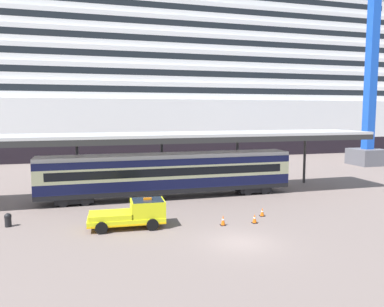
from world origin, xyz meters
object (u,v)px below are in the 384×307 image
(cruise_ship, at_px, (94,85))
(quay_bollard, at_px, (8,219))
(train_carriage, at_px, (169,173))
(service_truck, at_px, (134,213))
(traffic_cone_mid, at_px, (262,212))
(dockside_crane, at_px, (378,32))
(traffic_cone_far, at_px, (223,220))
(traffic_cone_near, at_px, (255,219))

(cruise_ship, height_order, quay_bollard, cruise_ship)
(train_carriage, relative_size, service_truck, 4.37)
(quay_bollard, bearing_deg, service_truck, -16.53)
(train_carriage, bearing_deg, service_truck, -117.13)
(cruise_ship, xyz_separation_m, train_carriage, (5.47, -43.68, -10.96))
(traffic_cone_mid, bearing_deg, service_truck, -179.17)
(traffic_cone_mid, height_order, dockside_crane, dockside_crane)
(service_truck, height_order, dockside_crane, dockside_crane)
(traffic_cone_far, relative_size, dockside_crane, 0.01)
(traffic_cone_near, relative_size, dockside_crane, 0.01)
(traffic_cone_far, distance_m, quay_bollard, 14.91)
(cruise_ship, bearing_deg, traffic_cone_near, -79.73)
(service_truck, xyz_separation_m, quay_bollard, (-8.39, 2.49, -0.47))
(dockside_crane, bearing_deg, traffic_cone_near, -142.45)
(traffic_cone_far, xyz_separation_m, quay_bollard, (-14.43, 3.75, 0.15))
(train_carriage, height_order, service_truck, train_carriage)
(train_carriage, distance_m, traffic_cone_mid, 9.99)
(traffic_cone_mid, bearing_deg, traffic_cone_near, -131.63)
(traffic_cone_mid, bearing_deg, cruise_ship, 101.99)
(traffic_cone_near, xyz_separation_m, quay_bollard, (-16.79, 3.86, 0.18))
(quay_bollard, bearing_deg, traffic_cone_mid, -7.38)
(traffic_cone_near, relative_size, traffic_cone_far, 0.91)
(quay_bollard, bearing_deg, cruise_ship, 81.79)
(train_carriage, height_order, traffic_cone_near, train_carriage)
(cruise_ship, relative_size, quay_bollard, 179.46)
(traffic_cone_mid, xyz_separation_m, dockside_crane, (28.64, 21.53, 19.13))
(cruise_ship, xyz_separation_m, dockside_crane, (39.64, -30.23, 6.19))
(service_truck, bearing_deg, quay_bollard, 163.47)
(traffic_cone_near, bearing_deg, cruise_ship, 100.27)
(traffic_cone_far, bearing_deg, dockside_crane, 35.35)
(traffic_cone_mid, relative_size, traffic_cone_far, 0.90)
(train_carriage, bearing_deg, dockside_crane, 21.49)
(traffic_cone_near, distance_m, dockside_crane, 42.37)
(train_carriage, height_order, traffic_cone_far, train_carriage)
(traffic_cone_near, height_order, quay_bollard, quay_bollard)
(traffic_cone_mid, xyz_separation_m, traffic_cone_far, (-3.70, -1.40, 0.04))
(train_carriage, relative_size, quay_bollard, 24.12)
(traffic_cone_near, height_order, traffic_cone_mid, traffic_cone_near)
(train_carriage, bearing_deg, quay_bollard, -155.54)
(dockside_crane, bearing_deg, traffic_cone_far, -144.65)
(dockside_crane, bearing_deg, quay_bollard, -157.70)
(traffic_cone_far, bearing_deg, cruise_ship, 97.82)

